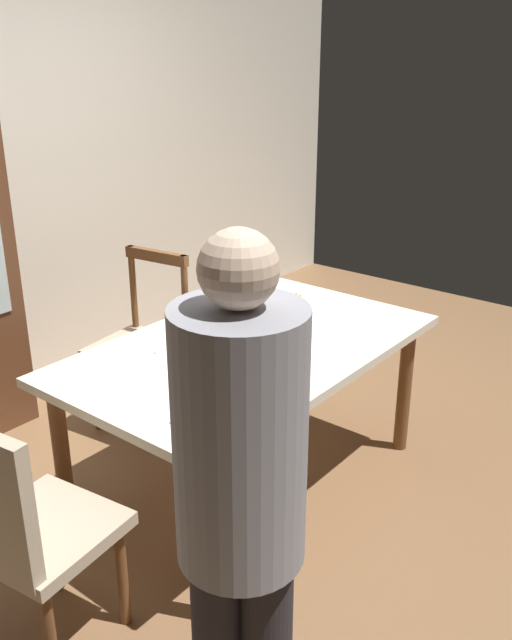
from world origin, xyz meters
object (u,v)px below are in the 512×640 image
(birthday_cake, at_px, (289,320))
(chair_upholstered, at_px, (21,526))
(dining_table, at_px, (249,360))
(chair_spindle_back, at_px, (141,346))
(plate_near_celebrant, at_px, (219,397))
(plate_far_side, at_px, (198,336))
(person_celebrant, at_px, (241,507))

(birthday_cake, bearing_deg, chair_upholstered, -179.36)
(dining_table, xyz_separation_m, chair_spindle_back, (0.10, 0.84, -0.19))
(birthday_cake, xyz_separation_m, plate_near_celebrant, (-0.71, -0.19, -0.04))
(dining_table, distance_m, plate_near_celebrant, 0.53)
(birthday_cake, relative_size, plate_near_celebrant, 1.27)
(plate_far_side, height_order, person_celebrant, person_celebrant)
(birthday_cake, xyz_separation_m, person_celebrant, (-1.36, -0.84, 0.14))
(chair_spindle_back, distance_m, person_celebrant, 2.16)
(dining_table, relative_size, chair_upholstered, 1.78)
(dining_table, relative_size, person_celebrant, 1.04)
(dining_table, relative_size, birthday_cake, 6.03)
(plate_far_side, height_order, chair_upholstered, chair_upholstered)
(birthday_cake, bearing_deg, dining_table, 170.93)
(plate_far_side, bearing_deg, plate_near_celebrant, -129.44)
(plate_far_side, relative_size, chair_spindle_back, 0.23)
(dining_table, relative_size, plate_near_celebrant, 7.68)
(plate_near_celebrant, bearing_deg, birthday_cake, 15.06)
(birthday_cake, xyz_separation_m, chair_spindle_back, (-0.14, 0.88, -0.32))
(chair_spindle_back, bearing_deg, plate_far_side, -107.31)
(chair_upholstered, xyz_separation_m, person_celebrant, (0.12, -0.82, 0.39))
(birthday_cake, distance_m, chair_spindle_back, 0.95)
(plate_far_side, bearing_deg, person_celebrant, -132.78)
(chair_spindle_back, bearing_deg, person_celebrant, -125.33)
(plate_near_celebrant, distance_m, chair_spindle_back, 1.24)
(plate_far_side, xyz_separation_m, person_celebrant, (-1.03, -1.11, 0.18))
(birthday_cake, height_order, plate_far_side, birthday_cake)
(chair_spindle_back, distance_m, chair_upholstered, 1.61)
(dining_table, height_order, chair_upholstered, chair_upholstered)
(plate_near_celebrant, xyz_separation_m, chair_upholstered, (-0.77, 0.18, -0.21))
(birthday_cake, height_order, plate_near_celebrant, birthday_cake)
(plate_far_side, distance_m, chair_upholstered, 1.20)
(birthday_cake, height_order, chair_spindle_back, chair_spindle_back)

